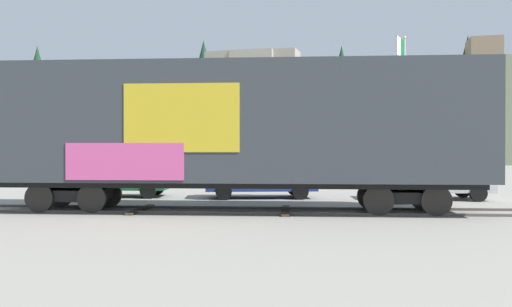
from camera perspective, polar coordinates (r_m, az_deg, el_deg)
ground_plane at (r=16.49m, az=-5.05°, el=-6.48°), size 260.00×260.00×0.00m
track at (r=16.76m, az=-10.24°, el=-6.24°), size 60.00×4.79×0.08m
freight_car at (r=16.25m, az=-2.40°, el=3.14°), size 15.71×3.82×4.90m
flagpole at (r=29.39m, az=16.18°, el=7.47°), size 0.78×1.60×8.35m
hillside at (r=84.09m, az=4.54°, el=3.85°), size 142.64×35.38×18.73m
parked_car_green at (r=22.06m, az=-15.15°, el=-2.46°), size 4.24×2.20×1.76m
parked_car_blue at (r=20.81m, az=0.33°, el=-2.68°), size 4.71×2.50×1.66m
parked_car_silver at (r=21.37m, az=19.03°, el=-2.72°), size 4.55×2.14×1.58m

